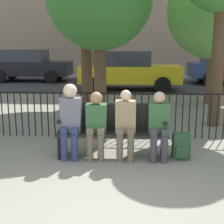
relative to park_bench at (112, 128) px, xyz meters
The scene contains 11 objects.
park_bench is the anchor object (origin of this frame).
seated_person_0 0.74m from the park_bench, 169.76° to the right, with size 0.34×0.39×1.27m.
seated_person_1 0.33m from the park_bench, 153.05° to the right, with size 0.34×0.39×1.14m.
seated_person_2 0.31m from the park_bench, 29.70° to the right, with size 0.34×0.39×1.18m.
seated_person_3 0.81m from the park_bench, ahead, with size 0.34×0.39×1.16m.
backpack 1.22m from the park_bench, ahead, with size 0.29×0.27×0.44m.
fence_railing 1.10m from the park_bench, 90.85° to the left, with size 9.01×0.03×0.95m.
tree_1 6.36m from the park_bench, 60.12° to the left, with size 3.03×3.03×4.45m.
street_surface 9.71m from the park_bench, 90.00° to the left, with size 24.00×6.00×0.01m.
parked_car_0 11.89m from the park_bench, 114.79° to the left, with size 4.20×1.94×1.62m.
parked_car_2 8.05m from the park_bench, 88.65° to the left, with size 4.20×1.94×1.62m.
Camera 1 is at (0.30, -2.89, 1.93)m, focal length 50.00 mm.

